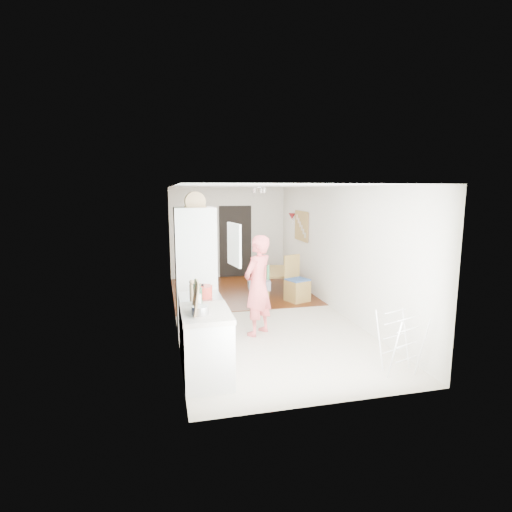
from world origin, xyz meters
name	(u,v)px	position (x,y,z in m)	size (l,w,h in m)	color
room_shell	(258,252)	(0.00, 0.00, 1.25)	(3.20, 7.00, 2.50)	silver
floor	(258,313)	(0.00, 0.00, 0.00)	(3.20, 7.00, 0.01)	beige
wood_floor_overlay	(240,291)	(0.00, 1.85, 0.01)	(3.20, 3.30, 0.01)	#5C2E0A
sage_wall_panel	(178,234)	(-1.59, -2.00, 1.85)	(0.02, 3.00, 1.30)	slate
tile_splashback	(182,295)	(-1.59, -2.55, 1.15)	(0.02, 1.90, 0.50)	black
doorway_recess	(235,242)	(0.20, 3.48, 1.00)	(0.90, 0.04, 2.00)	black
base_cabinet	(206,347)	(-1.30, -2.55, 0.43)	(0.60, 0.90, 0.86)	white
worktop	(206,313)	(-1.30, -2.55, 0.89)	(0.62, 0.92, 0.06)	beige
range_cooker	(201,327)	(-1.30, -1.80, 0.44)	(0.60, 0.60, 0.88)	white
cooker_top	(200,297)	(-1.30, -1.80, 0.90)	(0.60, 0.60, 0.04)	#B7B7BA
fridge_housing	(196,271)	(-1.27, -0.78, 1.07)	(0.66, 0.66, 2.15)	white
fridge_door	(234,245)	(-0.66, -1.08, 1.55)	(0.56, 0.04, 0.70)	white
fridge_interior	(213,243)	(-0.96, -0.78, 1.55)	(0.02, 0.52, 0.66)	white
pinboard	(302,226)	(1.58, 1.90, 1.55)	(0.03, 0.90, 0.70)	tan
pinboard_frame	(301,226)	(1.57, 1.90, 1.55)	(0.01, 0.94, 0.74)	olive
wall_sconce	(292,216)	(1.54, 2.55, 1.75)	(0.18, 0.18, 0.16)	maroon
person	(258,277)	(-0.27, -1.10, 1.00)	(0.73, 0.48, 2.00)	#E85D5E
dining_table	(278,281)	(0.94, 1.75, 0.21)	(1.19, 0.66, 0.42)	olive
dining_chair	(297,279)	(1.05, 0.65, 0.51)	(0.43, 0.43, 1.01)	olive
stool	(260,299)	(0.11, 0.26, 0.22)	(0.33, 0.33, 0.44)	olive
grey_drape	(259,284)	(0.09, 0.26, 0.53)	(0.43, 0.43, 0.19)	gray
drying_rack	(400,343)	(1.24, -2.96, 0.41)	(0.43, 0.38, 0.83)	white
bread_bin	(195,202)	(-1.25, -0.77, 2.24)	(0.35, 0.33, 0.18)	tan
red_casserole	(203,291)	(-1.27, -1.88, 1.00)	(0.28, 0.28, 0.16)	red
steel_pan	(200,310)	(-1.38, -2.69, 0.97)	(0.21, 0.21, 0.11)	#B7B7BA
held_bottle	(268,272)	(-0.12, -1.21, 1.09)	(0.05, 0.05, 0.24)	#1A4324
bottle_a	(200,298)	(-1.36, -2.43, 1.05)	(0.06, 0.06, 0.27)	#1A4324
bottle_b	(196,294)	(-1.39, -2.23, 1.06)	(0.06, 0.06, 0.28)	#1A4324
bottle_c	(198,302)	(-1.39, -2.52, 1.03)	(0.09, 0.09, 0.21)	silver
pepper_mill_front	(195,292)	(-1.38, -2.02, 1.03)	(0.06, 0.06, 0.22)	tan
pepper_mill_back	(192,292)	(-1.43, -2.03, 1.04)	(0.06, 0.06, 0.23)	tan
chopping_boards	(196,298)	(-1.43, -2.66, 1.13)	(0.04, 0.31, 0.42)	tan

